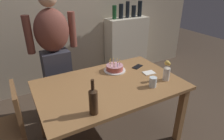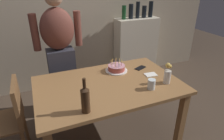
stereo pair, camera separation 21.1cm
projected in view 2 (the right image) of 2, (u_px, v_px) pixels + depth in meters
name	position (u px, v px, depth m)	size (l,w,h in m)	color
ground_plane	(109.00, 136.00, 2.36)	(10.00, 10.00, 0.00)	#47382B
back_wall	(72.00, 8.00, 3.09)	(5.20, 0.10, 2.60)	tan
dining_table	(109.00, 91.00, 2.08)	(1.50, 0.96, 0.74)	olive
birthday_cake	(116.00, 68.00, 2.30)	(0.26, 0.26, 0.14)	white
water_glass_near	(151.00, 84.00, 1.93)	(0.08, 0.08, 0.10)	silver
wine_bottle	(85.00, 99.00, 1.57)	(0.07, 0.07, 0.31)	#382314
cell_phone	(140.00, 68.00, 2.38)	(0.14, 0.07, 0.01)	black
napkin_stack	(151.00, 75.00, 2.22)	(0.13, 0.10, 0.01)	white
flower_vase	(167.00, 74.00, 2.02)	(0.08, 0.07, 0.23)	silver
person_man_bearded	(60.00, 53.00, 2.49)	(0.61, 0.27, 1.66)	#33333D
dining_chair	(10.00, 116.00, 1.91)	(0.42, 0.42, 0.87)	brown
shelf_cabinet	(136.00, 48.00, 3.59)	(0.76, 0.30, 1.38)	beige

